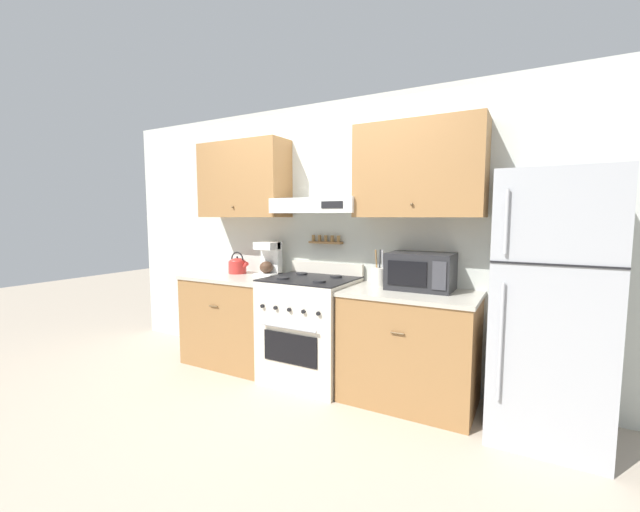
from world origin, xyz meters
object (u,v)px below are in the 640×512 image
Objects in this scene: refrigerator at (550,307)px; utensil_crock at (379,276)px; coffee_maker at (269,259)px; microwave at (421,271)px; tea_kettle at (238,265)px; stove_range at (310,329)px.

utensil_crock is at bearing 172.65° from refrigerator.
coffee_maker reaches higher than microwave.
microwave is (1.91, 0.02, 0.06)m from tea_kettle.
refrigerator reaches higher than coffee_maker.
tea_kettle is 1.91m from microwave.
refrigerator is 5.69× the size of utensil_crock.
tea_kettle is at bearing -179.46° from microwave.
refrigerator is 0.94m from microwave.
stove_range is at bearing -166.36° from utensil_crock.
coffee_maker is 1.52m from microwave.
tea_kettle is at bearing -176.06° from coffee_maker.
stove_range is 2.05× the size of microwave.
stove_range is at bearing -16.62° from coffee_maker.
utensil_crock is at bearing -1.30° from coffee_maker.
tea_kettle is (-2.81, 0.16, 0.09)m from refrigerator.
refrigerator is at bearing -11.24° from microwave.
stove_range is 1.10m from tea_kettle.
utensil_crock is (0.60, 0.14, 0.51)m from stove_range.
stove_range is 1.12m from microwave.
utensil_crock is (-1.26, 0.16, 0.09)m from refrigerator.
coffee_maker is 1.17m from utensil_crock.
tea_kettle is (-0.96, 0.14, 0.51)m from stove_range.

